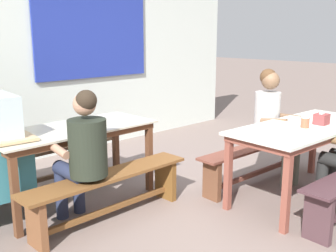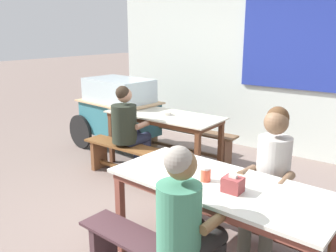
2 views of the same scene
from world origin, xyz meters
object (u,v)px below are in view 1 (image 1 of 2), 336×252
object	(u,v)px
dining_table_far	(73,135)
bench_far_back	(47,160)
person_right_near_table	(272,120)
person_left_back_turned	(83,151)
tissue_box	(321,119)
dining_table_near	(305,132)
soup_bowl	(78,124)
bench_near_back	(256,158)
condiment_jar	(305,122)
bench_far_front	(109,189)

from	to	relation	value
dining_table_far	bench_far_back	bearing A→B (deg)	90.55
person_right_near_table	person_left_back_turned	world-z (taller)	person_right_near_table
person_right_near_table	tissue_box	world-z (taller)	person_right_near_table
dining_table_near	soup_bowl	distance (m)	2.25
bench_far_back	person_left_back_turned	size ratio (longest dim) A/B	1.33
bench_near_back	person_right_near_table	size ratio (longest dim) A/B	1.33
person_left_back_turned	condiment_jar	world-z (taller)	person_left_back_turned
bench_far_back	person_right_near_table	bearing A→B (deg)	-39.77
bench_far_front	soup_bowl	distance (m)	0.75
tissue_box	person_right_near_table	bearing A→B (deg)	85.10
bench_far_back	person_left_back_turned	distance (m)	1.16
bench_near_back	dining_table_near	bearing A→B (deg)	-92.61
dining_table_near	bench_near_back	xyz separation A→B (m)	(0.03, 0.57, -0.40)
person_right_near_table	tissue_box	xyz separation A→B (m)	(-0.05, -0.58, 0.11)
tissue_box	person_left_back_turned	bearing A→B (deg)	151.77
bench_far_back	person_right_near_table	world-z (taller)	person_right_near_table
bench_far_front	condiment_jar	xyz separation A→B (m)	(1.62, -1.00, 0.52)
tissue_box	bench_near_back	bearing A→B (deg)	100.31
bench_far_front	bench_near_back	bearing A→B (deg)	-12.24
condiment_jar	dining_table_far	bearing A→B (deg)	135.89
dining_table_near	condiment_jar	bearing A→B (deg)	-156.00
dining_table_far	dining_table_near	bearing A→B (deg)	-41.44
soup_bowl	bench_far_front	bearing A→B (deg)	-95.42
bench_near_back	soup_bowl	xyz separation A→B (m)	(-1.70, 0.94, 0.50)
bench_far_back	person_right_near_table	size ratio (longest dim) A/B	1.26
bench_far_back	soup_bowl	xyz separation A→B (m)	(0.06, -0.59, 0.49)
bench_near_back	tissue_box	size ratio (longest dim) A/B	12.35
bench_far_front	person_left_back_turned	xyz separation A→B (m)	(-0.20, 0.07, 0.38)
bench_far_back	condiment_jar	world-z (taller)	condiment_jar
bench_near_back	person_left_back_turned	distance (m)	2.04
bench_far_front	soup_bowl	xyz separation A→B (m)	(0.05, 0.56, 0.49)
condiment_jar	bench_far_front	bearing A→B (deg)	148.28
person_left_back_turned	tissue_box	world-z (taller)	person_left_back_turned
dining_table_far	bench_far_back	world-z (taller)	dining_table_far
bench_near_back	person_left_back_turned	bearing A→B (deg)	167.07
dining_table_far	person_right_near_table	size ratio (longest dim) A/B	1.27
bench_far_front	person_left_back_turned	size ratio (longest dim) A/B	1.36
bench_far_front	dining_table_near	bearing A→B (deg)	-28.93
dining_table_far	dining_table_near	world-z (taller)	same
person_left_back_turned	bench_far_front	bearing A→B (deg)	-18.72
bench_far_front	person_left_back_turned	distance (m)	0.44
bench_far_back	dining_table_far	bearing A→B (deg)	-89.45
bench_near_back	tissue_box	distance (m)	0.86
bench_far_front	bench_near_back	xyz separation A→B (m)	(1.75, -0.38, -0.01)
dining_table_near	soup_bowl	size ratio (longest dim) A/B	13.40
bench_far_back	soup_bowl	world-z (taller)	soup_bowl
person_left_back_turned	soup_bowl	xyz separation A→B (m)	(0.26, 0.49, 0.11)
person_left_back_turned	soup_bowl	bearing A→B (deg)	62.40
person_left_back_turned	tissue_box	bearing A→B (deg)	-28.23
dining_table_near	tissue_box	bearing A→B (deg)	-31.95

